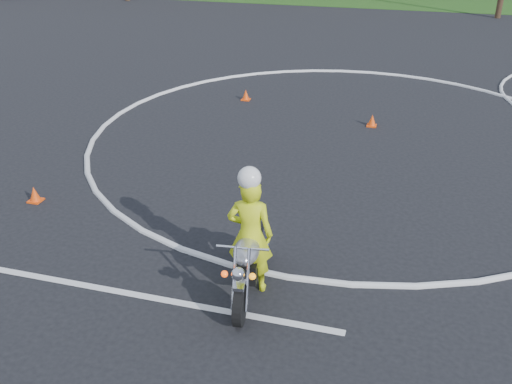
# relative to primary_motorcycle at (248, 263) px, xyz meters

# --- Properties ---
(ground) EXTENTS (120.00, 120.00, 0.00)m
(ground) POSITION_rel_primary_motorcycle_xyz_m (0.48, 3.50, -0.51)
(ground) COLOR black
(ground) RESTS_ON ground
(course_markings) EXTENTS (19.05, 19.05, 0.12)m
(course_markings) POSITION_rel_primary_motorcycle_xyz_m (2.65, 7.85, -0.50)
(course_markings) COLOR silver
(course_markings) RESTS_ON ground
(primary_motorcycle) EXTENTS (0.70, 2.00, 1.05)m
(primary_motorcycle) POSITION_rel_primary_motorcycle_xyz_m (0.00, 0.00, 0.00)
(primary_motorcycle) COLOR black
(primary_motorcycle) RESTS_ON ground
(rider_primary_grp) EXTENTS (0.70, 0.50, 1.95)m
(rider_primary_grp) POSITION_rel_primary_motorcycle_xyz_m (-0.01, 0.14, 0.43)
(rider_primary_grp) COLOR #D4E518
(rider_primary_grp) RESTS_ON ground
(traffic_cones) EXTENTS (18.44, 9.75, 0.30)m
(traffic_cones) POSITION_rel_primary_motorcycle_xyz_m (3.66, 6.76, -0.38)
(traffic_cones) COLOR #FF4B0D
(traffic_cones) RESTS_ON ground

